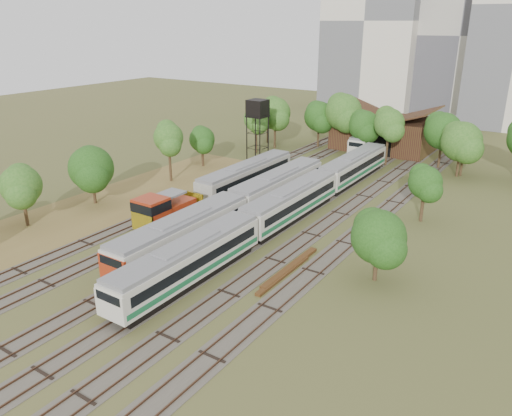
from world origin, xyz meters
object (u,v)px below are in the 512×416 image
Objects in this scene: railcar_green_set at (291,203)px; shunter_locomotive at (163,212)px; railcar_red_set at (236,208)px; water_tower at (258,110)px.

shunter_locomotive is at bearing -135.00° from railcar_green_set.
railcar_red_set is 4.26× the size of shunter_locomotive.
railcar_green_set is (4.00, 5.00, -0.10)m from railcar_red_set.
railcar_red_set reaches higher than railcar_green_set.
railcar_green_set is 5.31× the size of water_tower.
water_tower reaches higher than shunter_locomotive.
railcar_green_set is at bearing 51.32° from railcar_red_set.
shunter_locomotive is at bearing -77.06° from water_tower.
railcar_red_set is 7.81m from shunter_locomotive.
water_tower is at bearing 132.24° from railcar_green_set.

